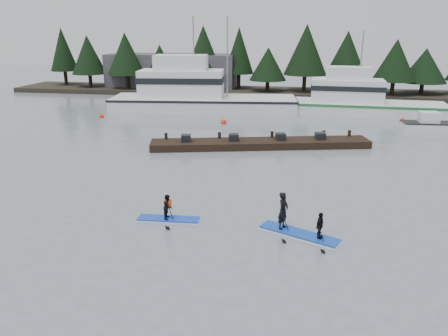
% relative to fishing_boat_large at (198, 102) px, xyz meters
% --- Properties ---
extents(ground, '(160.00, 160.00, 0.00)m').
position_rel_fishing_boat_large_xyz_m(ground, '(6.84, -29.06, -0.84)').
color(ground, slate).
rests_on(ground, ground).
extents(far_shore, '(70.00, 8.00, 0.60)m').
position_rel_fishing_boat_large_xyz_m(far_shore, '(6.84, 12.94, -0.54)').
color(far_shore, '#2D281E').
rests_on(far_shore, ground).
extents(treeline, '(60.00, 4.00, 8.00)m').
position_rel_fishing_boat_large_xyz_m(treeline, '(6.84, 12.94, -0.84)').
color(treeline, black).
rests_on(treeline, ground).
extents(waterfront_building, '(18.00, 6.00, 5.00)m').
position_rel_fishing_boat_large_xyz_m(waterfront_building, '(-7.16, 14.94, 1.66)').
color(waterfront_building, '#4C4C51').
rests_on(waterfront_building, ground).
extents(fishing_boat_large, '(19.97, 7.51, 10.79)m').
position_rel_fishing_boat_large_xyz_m(fishing_boat_large, '(0.00, 0.00, 0.00)').
color(fishing_boat_large, white).
rests_on(fishing_boat_large, ground).
extents(fishing_boat_medium, '(16.00, 5.17, 9.23)m').
position_rel_fishing_boat_large_xyz_m(fishing_boat_medium, '(16.92, 0.73, -0.17)').
color(fishing_boat_medium, white).
rests_on(fishing_boat_medium, ground).
extents(skiff, '(5.97, 2.09, 0.69)m').
position_rel_fishing_boat_large_xyz_m(skiff, '(22.70, -5.95, -0.49)').
color(skiff, white).
rests_on(skiff, ground).
extents(floating_dock, '(16.23, 5.94, 0.54)m').
position_rel_fishing_boat_large_xyz_m(floating_dock, '(8.05, -14.23, -0.57)').
color(floating_dock, black).
rests_on(floating_dock, ground).
extents(buoy_b, '(0.55, 0.55, 0.55)m').
position_rel_fishing_boat_large_xyz_m(buoy_b, '(3.91, -6.40, -0.84)').
color(buoy_b, '#FF2F0C').
rests_on(buoy_b, ground).
extents(buoy_c, '(0.48, 0.48, 0.48)m').
position_rel_fishing_boat_large_xyz_m(buoy_c, '(20.43, -2.66, -0.84)').
color(buoy_c, '#FF2F0C').
rests_on(buoy_c, ground).
extents(buoy_a, '(0.48, 0.48, 0.48)m').
position_rel_fishing_boat_large_xyz_m(buoy_a, '(-8.55, -5.59, -0.84)').
color(buoy_a, '#FF2F0C').
rests_on(buoy_a, ground).
extents(paddleboard_solo, '(2.87, 1.06, 1.77)m').
position_rel_fishing_boat_large_xyz_m(paddleboard_solo, '(5.07, -27.89, -0.41)').
color(paddleboard_solo, blue).
rests_on(paddleboard_solo, ground).
extents(paddleboard_duo, '(3.51, 2.18, 2.28)m').
position_rel_fishing_boat_large_xyz_m(paddleboard_duo, '(10.92, -28.36, -0.27)').
color(paddleboard_duo, '#1344B3').
rests_on(paddleboard_duo, ground).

